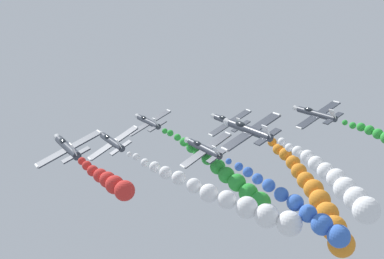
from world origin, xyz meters
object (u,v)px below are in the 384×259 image
(airplane_left_outer, at_px, (204,148))
(airplane_high_slot, at_px, (248,130))
(airplane_left_inner, at_px, (112,141))
(airplane_trailing, at_px, (316,114))
(airplane_right_inner, at_px, (228,121))
(airplane_right_outer, at_px, (67,147))
(airplane_lead, at_px, (148,121))

(airplane_left_outer, height_order, airplane_high_slot, airplane_high_slot)
(airplane_left_inner, bearing_deg, airplane_trailing, -19.70)
(airplane_right_inner, height_order, airplane_left_outer, airplane_right_inner)
(airplane_right_outer, relative_size, airplane_high_slot, 1.00)
(airplane_left_outer, distance_m, airplane_high_slot, 12.38)
(airplane_right_inner, height_order, airplane_trailing, airplane_trailing)
(airplane_lead, bearing_deg, airplane_left_inner, -137.62)
(airplane_left_outer, bearing_deg, airplane_right_outer, -179.27)
(airplane_lead, xyz_separation_m, airplane_right_outer, (-21.17, -21.14, 3.57))
(airplane_high_slot, bearing_deg, airplane_trailing, 24.62)
(airplane_left_inner, relative_size, airplane_high_slot, 1.00)
(airplane_lead, bearing_deg, airplane_trailing, -44.78)
(airplane_trailing, bearing_deg, airplane_right_inner, 128.47)
(airplane_left_inner, distance_m, airplane_high_slot, 25.38)
(airplane_right_inner, relative_size, airplane_high_slot, 1.00)
(airplane_lead, bearing_deg, airplane_left_outer, -89.49)
(airplane_lead, height_order, airplane_left_outer, airplane_left_outer)
(airplane_lead, bearing_deg, airplane_right_outer, -135.04)
(airplane_high_slot, bearing_deg, airplane_left_inner, 118.21)
(airplane_right_outer, height_order, airplane_high_slot, airplane_high_slot)
(airplane_right_inner, bearing_deg, airplane_high_slot, -117.44)
(airplane_left_outer, bearing_deg, airplane_left_inner, 136.37)
(airplane_left_outer, xyz_separation_m, airplane_right_outer, (-21.36, -0.27, 3.46))
(airplane_right_outer, bearing_deg, airplane_left_outer, 0.73)
(airplane_left_inner, bearing_deg, airplane_right_outer, -132.44)
(airplane_lead, xyz_separation_m, airplane_right_inner, (12.26, -9.52, 0.57))
(airplane_lead, distance_m, airplane_left_outer, 20.87)
(airplane_left_inner, relative_size, airplane_right_inner, 1.00)
(airplane_left_inner, relative_size, airplane_left_outer, 1.00)
(airplane_left_inner, bearing_deg, airplane_high_slot, -61.79)
(airplane_right_inner, xyz_separation_m, airplane_trailing, (9.96, -12.53, 2.91))
(airplane_left_inner, distance_m, airplane_right_inner, 23.37)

